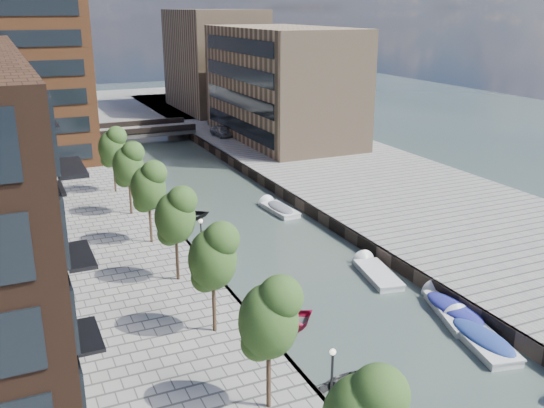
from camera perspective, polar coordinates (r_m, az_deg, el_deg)
water at (r=54.88m, az=-4.52°, el=-0.39°), size 300.00×300.00×0.00m
quay_right at (r=61.71m, az=9.57°, el=1.99°), size 20.00×140.00×1.00m
quay_wall_left at (r=53.10m, az=-10.73°, el=-0.72°), size 0.25×140.00×1.00m
quay_wall_right at (r=56.96m, az=1.24°, el=0.89°), size 0.25×140.00×1.00m
far_closure at (r=111.75m, az=-15.23°, el=8.75°), size 80.00×40.00×1.00m
tan_block_near at (r=79.11m, az=0.89°, el=11.27°), size 12.00×25.00×14.00m
tan_block_far at (r=103.02m, az=-5.43°, el=13.32°), size 12.00×20.00×16.00m
bridge at (r=84.45m, az=-12.04°, el=6.77°), size 13.00×6.00×1.30m
tree_1 at (r=25.02m, az=-0.34°, el=-10.51°), size 2.50×2.50×5.95m
tree_2 at (r=30.93m, az=-5.63°, el=-4.81°), size 2.50×2.50×5.95m
tree_3 at (r=37.22m, az=-9.13°, el=-0.96°), size 2.50×2.50×5.95m
tree_4 at (r=43.72m, az=-11.59°, el=1.77°), size 2.50×2.50×5.95m
tree_5 at (r=50.36m, az=-13.42°, el=3.78°), size 2.50×2.50×5.95m
tree_6 at (r=57.08m, az=-14.82°, el=5.32°), size 2.50×2.50×5.95m
lamp_0 at (r=24.20m, az=5.63°, el=-16.69°), size 0.24×0.24×4.12m
lamp_1 at (r=37.27m, az=-6.65°, el=-3.76°), size 0.24×0.24×4.12m
lamp_2 at (r=52.00m, az=-12.10°, el=2.27°), size 0.24×0.24×4.12m
sloop_0 at (r=29.86m, az=7.55°, el=-17.47°), size 5.83×4.78×1.05m
sloop_2 at (r=34.85m, az=1.02°, el=-11.68°), size 5.60×4.67×1.00m
sloop_3 at (r=52.02m, az=-9.54°, el=-1.63°), size 4.53×3.35×0.90m
sloop_4 at (r=52.25m, az=-8.43°, el=-1.49°), size 5.04×3.68×1.02m
motorboat_0 at (r=35.50m, az=18.76°, el=-11.73°), size 2.91×5.66×1.80m
motorboat_2 at (r=42.03m, az=9.59°, el=-6.36°), size 2.61×5.29×1.69m
motorboat_3 at (r=38.02m, az=16.47°, el=-9.40°), size 3.51×5.89×1.86m
motorboat_4 at (r=53.93m, az=0.53°, el=-0.44°), size 2.02×5.00×1.63m
car at (r=81.00m, az=-4.82°, el=6.87°), size 2.05×4.31×1.42m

